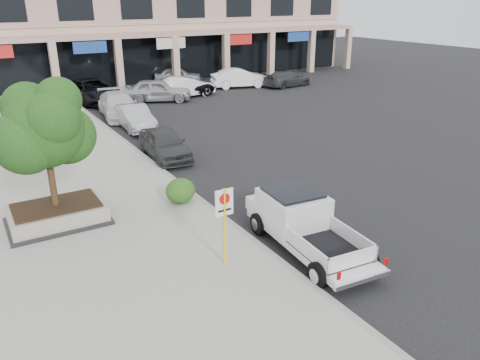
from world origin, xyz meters
name	(u,v)px	position (x,y,z in m)	size (l,w,h in m)	color
ground	(285,227)	(0.00, 0.00, 0.00)	(120.00, 120.00, 0.00)	black
sidewalk	(77,198)	(-5.50, 6.00, 0.07)	(8.00, 52.00, 0.15)	gray
curb	(172,178)	(-1.55, 6.00, 0.07)	(0.20, 52.00, 0.15)	gray
strip_mall	(145,25)	(8.00, 33.93, 4.75)	(40.55, 12.43, 9.50)	tan
planter	(57,214)	(-6.55, 3.96, 0.48)	(3.20, 2.20, 0.68)	black
planter_tree	(47,127)	(-6.42, 4.12, 3.41)	(2.90, 2.55, 4.00)	black
no_parking_sign	(224,216)	(-3.00, -1.17, 1.63)	(0.55, 0.09, 2.30)	yellow
hedge	(180,191)	(-2.31, 3.37, 0.62)	(1.10, 0.99, 0.94)	#1E4413
pickup_truck	(309,227)	(-0.35, -1.63, 0.82)	(1.92, 5.19, 1.63)	silver
curb_car_a	(165,144)	(-0.64, 8.91, 0.71)	(1.69, 4.19, 1.43)	#2E3133
curb_car_b	(135,117)	(-0.08, 14.75, 0.70)	(1.49, 4.26, 1.40)	#9EA1A5
curb_car_c	(119,105)	(0.03, 18.14, 0.77)	(2.16, 5.31, 1.54)	silver
curb_car_d	(93,91)	(-0.15, 23.68, 0.84)	(2.78, 6.02, 1.67)	black
lot_car_a	(158,90)	(3.99, 21.42, 0.84)	(1.97, 4.90, 1.67)	#A5A8AD
lot_car_b	(185,87)	(6.44, 21.86, 0.77)	(1.63, 4.68, 1.54)	silver
lot_car_c	(287,79)	(15.94, 21.48, 0.67)	(1.86, 4.59, 1.33)	#2F3235
lot_car_d	(183,87)	(6.45, 22.21, 0.73)	(2.42, 5.24, 1.46)	black
lot_car_e	(178,75)	(8.48, 27.86, 0.72)	(1.69, 4.21, 1.44)	#9C9EA3
lot_car_f	(240,78)	(12.18, 23.21, 0.80)	(1.69, 4.85, 1.60)	white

